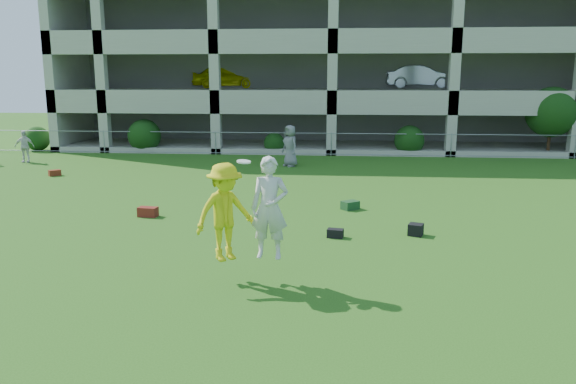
# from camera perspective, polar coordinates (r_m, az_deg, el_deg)

# --- Properties ---
(ground) EXTENTS (100.00, 100.00, 0.00)m
(ground) POSITION_cam_1_polar(r_m,az_deg,el_deg) (10.43, 3.04, -11.02)
(ground) COLOR #235114
(ground) RESTS_ON ground
(bystander_b) EXTENTS (0.94, 0.55, 1.51)m
(bystander_b) POSITION_cam_1_polar(r_m,az_deg,el_deg) (29.27, -25.20, 4.20)
(bystander_b) COLOR silver
(bystander_b) RESTS_ON ground
(bystander_c) EXTENTS (1.05, 1.07, 1.86)m
(bystander_c) POSITION_cam_1_polar(r_m,az_deg,el_deg) (25.33, 0.21, 4.71)
(bystander_c) COLOR slate
(bystander_c) RESTS_ON ground
(bag_red_a) EXTENTS (0.58, 0.36, 0.28)m
(bag_red_a) POSITION_cam_1_polar(r_m,az_deg,el_deg) (16.85, -14.05, -1.97)
(bag_red_a) COLOR #590F14
(bag_red_a) RESTS_ON ground
(bag_black_b) EXTENTS (0.44, 0.32, 0.22)m
(bag_black_b) POSITION_cam_1_polar(r_m,az_deg,el_deg) (14.32, 4.83, -4.19)
(bag_black_b) COLOR black
(bag_black_b) RESTS_ON ground
(bag_green_c) EXTENTS (0.61, 0.59, 0.26)m
(bag_green_c) POSITION_cam_1_polar(r_m,az_deg,el_deg) (17.33, 6.33, -1.34)
(bag_green_c) COLOR #163513
(bag_green_c) RESTS_ON ground
(crate_d) EXTENTS (0.45, 0.45, 0.30)m
(crate_d) POSITION_cam_1_polar(r_m,az_deg,el_deg) (14.82, 12.85, -3.74)
(crate_d) COLOR black
(crate_d) RESTS_ON ground
(bag_red_f) EXTENTS (0.52, 0.51, 0.24)m
(bag_red_f) POSITION_cam_1_polar(r_m,az_deg,el_deg) (24.92, -22.62, 1.81)
(bag_red_f) COLOR #561C0E
(bag_red_f) RESTS_ON ground
(frisbee_contest) EXTENTS (1.97, 1.35, 2.07)m
(frisbee_contest) POSITION_cam_1_polar(r_m,az_deg,el_deg) (11.00, -5.11, -1.92)
(frisbee_contest) COLOR yellow
(frisbee_contest) RESTS_ON ground
(parking_garage) EXTENTS (30.00, 14.00, 12.00)m
(parking_garage) POSITION_cam_1_polar(r_m,az_deg,el_deg) (37.37, 4.71, 14.75)
(parking_garage) COLOR #9E998C
(parking_garage) RESTS_ON ground
(fence) EXTENTS (36.06, 0.06, 1.20)m
(fence) POSITION_cam_1_polar(r_m,az_deg,el_deg) (28.82, 4.41, 4.90)
(fence) COLOR gray
(fence) RESTS_ON ground
(shrub_row) EXTENTS (34.38, 2.52, 3.50)m
(shrub_row) POSITION_cam_1_polar(r_m,az_deg,el_deg) (29.73, 13.40, 6.56)
(shrub_row) COLOR #163D11
(shrub_row) RESTS_ON ground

